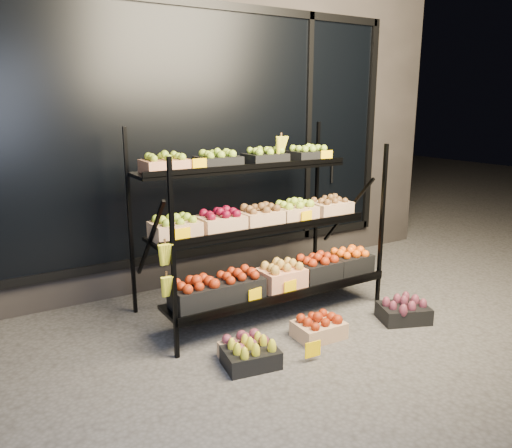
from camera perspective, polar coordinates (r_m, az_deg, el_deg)
ground at (r=4.22m, az=5.27°, el=-12.44°), size 24.00×24.00×0.00m
building at (r=6.05m, az=-9.47°, el=12.53°), size 6.00×2.08×3.50m
display_rack at (r=4.41m, az=0.74°, el=-0.31°), size 2.18×1.02×1.67m
tag_floor_a at (r=3.80m, az=6.50°, el=-14.58°), size 0.13×0.01×0.12m
floor_crate_left at (r=3.81m, az=-1.12°, el=-13.93°), size 0.36×0.27×0.19m
floor_crate_midleft at (r=3.71m, az=-0.60°, el=-14.65°), size 0.43×0.34×0.20m
floor_crate_midright at (r=4.14m, az=7.19°, el=-11.56°), size 0.40×0.30×0.20m
floor_crate_right at (r=4.59m, az=16.51°, el=-9.43°), size 0.49×0.43×0.20m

